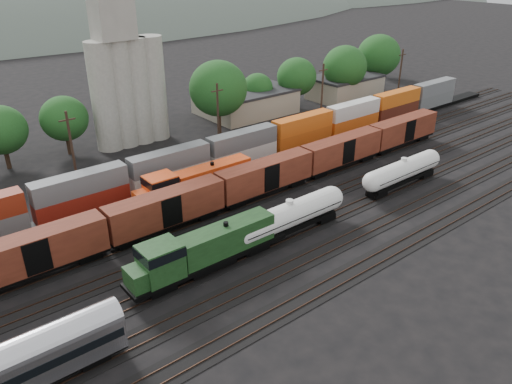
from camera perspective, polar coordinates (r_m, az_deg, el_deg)
ground at (r=61.84m, az=-1.63°, el=-4.12°), size 600.00×600.00×0.00m
tracks at (r=61.81m, az=-1.63°, el=-4.08°), size 180.00×33.20×0.20m
green_locomotive at (r=52.43m, az=-6.35°, el=-6.71°), size 18.85×3.33×4.99m
tank_car_a at (r=59.00m, az=3.81°, el=-2.77°), size 17.20×3.08×4.51m
tank_car_b at (r=74.26m, az=16.40°, el=2.33°), size 16.12×2.89×4.23m
orange_locomotive at (r=67.64m, az=-7.26°, el=1.05°), size 19.16×3.19×4.79m
boxcar_string at (r=57.84m, az=-16.88°, el=-4.07°), size 122.80×2.90×4.20m
container_wall at (r=69.05m, az=-13.69°, el=1.32°), size 163.99×2.60×5.80m
grain_silo at (r=88.60m, az=-14.55°, el=12.31°), size 13.40×5.00×29.00m
industrial_sheds at (r=91.65m, az=-11.85°, el=7.35°), size 119.38×17.26×5.10m
tree_band at (r=88.27m, az=-13.75°, el=9.64°), size 165.08×21.46×13.44m
utility_poles at (r=76.44m, az=-11.80°, el=6.51°), size 122.20×0.36×12.00m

